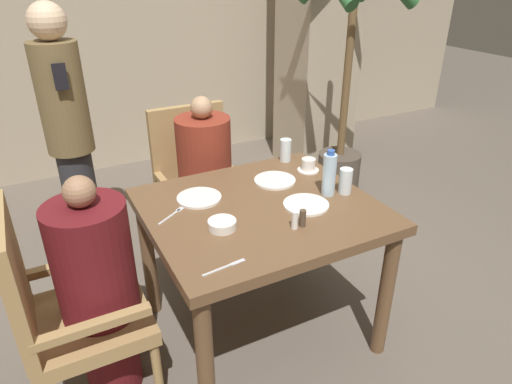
{
  "coord_description": "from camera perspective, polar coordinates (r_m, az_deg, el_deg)",
  "views": [
    {
      "loc": [
        -0.87,
        -1.63,
        1.77
      ],
      "look_at": [
        0.0,
        0.05,
        0.8
      ],
      "focal_mm": 32.0,
      "sensor_mm": 36.0,
      "label": 1
    }
  ],
  "objects": [
    {
      "name": "glass_tall_mid",
      "position": [
        2.57,
        3.71,
        5.25
      ],
      "size": [
        0.06,
        0.06,
        0.13
      ],
      "color": "silver",
      "rests_on": "dining_table"
    },
    {
      "name": "plate_main_left",
      "position": [
        2.34,
        2.37,
        1.46
      ],
      "size": [
        0.21,
        0.21,
        0.01
      ],
      "color": "white",
      "rests_on": "dining_table"
    },
    {
      "name": "chair_left_side",
      "position": [
        2.06,
        -22.98,
        -13.14
      ],
      "size": [
        0.49,
        0.49,
        0.97
      ],
      "color": "#A88451",
      "rests_on": "ground_plane"
    },
    {
      "name": "pepper_shaker",
      "position": [
        1.95,
        5.85,
        -3.28
      ],
      "size": [
        0.03,
        0.03,
        0.08
      ],
      "color": "#4C3D2D",
      "rests_on": "dining_table"
    },
    {
      "name": "diner_in_far_chair",
      "position": [
        2.77,
        -6.32,
        1.12
      ],
      "size": [
        0.32,
        0.32,
        1.09
      ],
      "color": "maroon",
      "rests_on": "ground_plane"
    },
    {
      "name": "wall_back",
      "position": [
        4.31,
        -16.87,
        21.16
      ],
      "size": [
        8.0,
        0.06,
        2.8
      ],
      "color": "tan",
      "rests_on": "ground_plane"
    },
    {
      "name": "diner_in_left_chair",
      "position": [
        2.04,
        -19.06,
        -11.45
      ],
      "size": [
        0.32,
        0.32,
        1.07
      ],
      "color": "#5B1419",
      "rests_on": "ground_plane"
    },
    {
      "name": "fork_beside_plate",
      "position": [
        2.07,
        -10.25,
        -2.71
      ],
      "size": [
        0.15,
        0.11,
        0.0
      ],
      "color": "silver",
      "rests_on": "dining_table"
    },
    {
      "name": "water_bottle",
      "position": [
        2.2,
        9.13,
        2.22
      ],
      "size": [
        0.06,
        0.06,
        0.23
      ],
      "color": "silver",
      "rests_on": "dining_table"
    },
    {
      "name": "bowl_small",
      "position": [
        1.93,
        -4.25,
        -4.08
      ],
      "size": [
        0.12,
        0.12,
        0.04
      ],
      "color": "white",
      "rests_on": "dining_table"
    },
    {
      "name": "standing_host",
      "position": [
        2.94,
        -22.33,
        6.81
      ],
      "size": [
        0.27,
        0.3,
        1.58
      ],
      "color": "#2D2D33",
      "rests_on": "ground_plane"
    },
    {
      "name": "teacup_with_saucer",
      "position": [
        2.46,
        6.56,
        3.3
      ],
      "size": [
        0.12,
        0.12,
        0.07
      ],
      "color": "white",
      "rests_on": "dining_table"
    },
    {
      "name": "potted_palm",
      "position": [
        3.66,
        11.05,
        11.37
      ],
      "size": [
        0.72,
        0.74,
        2.0
      ],
      "color": "#4C4238",
      "rests_on": "ground_plane"
    },
    {
      "name": "glass_tall_near",
      "position": [
        2.24,
        11.12,
        1.35
      ],
      "size": [
        0.06,
        0.06,
        0.13
      ],
      "color": "silver",
      "rests_on": "dining_table"
    },
    {
      "name": "knife_beside_plate",
      "position": [
        1.72,
        -3.75,
        -9.29
      ],
      "size": [
        0.18,
        0.03,
        0.0
      ],
      "color": "silver",
      "rests_on": "dining_table"
    },
    {
      "name": "plate_main_right",
      "position": [
        2.18,
        -7.12,
        -0.73
      ],
      "size": [
        0.21,
        0.21,
        0.01
      ],
      "color": "white",
      "rests_on": "dining_table"
    },
    {
      "name": "plate_dessert_center",
      "position": [
        2.12,
        6.27,
        -1.59
      ],
      "size": [
        0.21,
        0.21,
        0.01
      ],
      "color": "white",
      "rests_on": "dining_table"
    },
    {
      "name": "chair_far_side",
      "position": [
        2.92,
        -7.33,
        1.34
      ],
      "size": [
        0.49,
        0.49,
        0.97
      ],
      "color": "#A88451",
      "rests_on": "ground_plane"
    },
    {
      "name": "ground_plane",
      "position": [
        2.56,
        0.5,
        -16.61
      ],
      "size": [
        16.0,
        16.0,
        0.0
      ],
      "primitive_type": "plane",
      "color": "#60564C"
    },
    {
      "name": "salt_shaker",
      "position": [
        1.93,
        4.87,
        -3.5
      ],
      "size": [
        0.03,
        0.03,
        0.08
      ],
      "color": "white",
      "rests_on": "dining_table"
    },
    {
      "name": "dining_table",
      "position": [
        2.17,
        0.57,
        -4.23
      ],
      "size": [
        1.04,
        0.93,
        0.75
      ],
      "color": "brown",
      "rests_on": "ground_plane"
    },
    {
      "name": "pillar_stone",
      "position": [
        4.2,
        7.93,
        21.15
      ],
      "size": [
        0.55,
        0.55,
        2.7
      ],
      "color": "tan",
      "rests_on": "ground_plane"
    }
  ]
}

